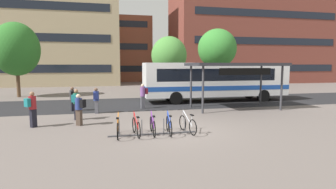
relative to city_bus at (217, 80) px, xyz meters
The scene contains 22 objects.
ground 10.99m from the city_bus, 122.66° to the right, with size 200.00×200.00×0.00m, color #6B605B.
bus_lane_asphalt 6.11m from the city_bus, behind, with size 80.00×7.20×0.01m, color #232326.
city_bus is the anchor object (origin of this frame).
bike_rack 11.94m from the city_bus, 126.06° to the right, with size 3.87×0.10×0.70m.
parked_bicycle_orange_0 12.81m from the city_bus, 131.56° to the right, with size 0.52×1.72×0.99m.
parked_bicycle_red_1 12.30m from the city_bus, 128.92° to the right, with size 0.52×1.72×0.99m.
parked_bicycle_purple_2 11.84m from the city_bus, 126.28° to the right, with size 0.52×1.72×0.99m.
parked_bicycle_blue_3 11.49m from the city_bus, 123.14° to the right, with size 0.52×1.72×0.99m.
parked_bicycle_silver_4 11.03m from the city_bus, 119.41° to the right, with size 0.52×1.71×0.99m.
transit_shelter 4.14m from the city_bus, 94.38° to the right, with size 6.34×3.34×3.17m.
commuter_maroon_pack_0 6.98m from the city_bus, 158.95° to the right, with size 0.57×0.39×1.73m.
commuter_navy_pack_1 10.32m from the city_bus, 158.62° to the right, with size 0.36×0.54×1.62m.
commuter_black_pack_2 11.44m from the city_bus, 167.48° to the right, with size 0.46×0.59×1.60m.
commuter_teal_pack_3 11.95m from the city_bus, 152.39° to the right, with size 0.44×0.59×1.71m.
commuter_teal_pack_4 14.26m from the city_bus, 150.97° to the right, with size 0.58×0.59×1.75m.
commuter_black_pack_5 12.44m from the city_bus, 145.69° to the right, with size 0.60×0.54×1.60m.
street_tree_0 18.59m from the city_bus, 158.57° to the left, with size 4.18×4.18×6.97m.
street_tree_1 8.42m from the city_bus, 67.16° to the left, with size 4.26×4.26×7.00m.
street_tree_2 6.35m from the city_bus, 118.96° to the left, with size 3.50×3.50×5.84m.
building_left_wing 31.14m from the city_bus, 125.37° to the left, with size 20.32×12.56×20.91m.
building_right_wing 28.91m from the city_bus, 54.87° to the left, with size 27.58×10.49×21.08m.
building_centre_block 35.07m from the city_bus, 104.27° to the left, with size 15.28×13.36×11.71m.
Camera 1 is at (-2.93, -11.67, 3.04)m, focal length 28.51 mm.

